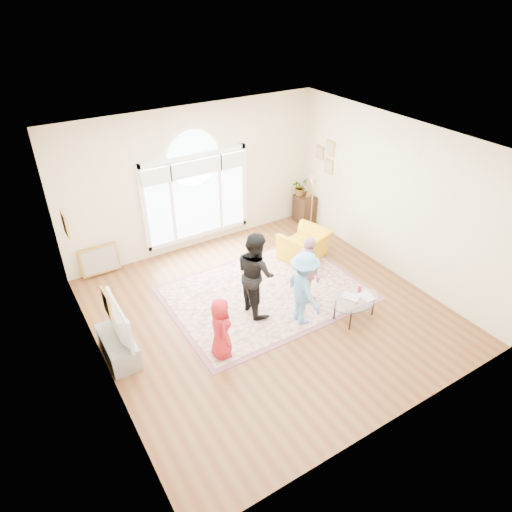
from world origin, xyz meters
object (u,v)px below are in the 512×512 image
area_rug (266,293)px  armchair (305,245)px  tv_console (118,347)px  coffee_table (355,300)px  television (113,322)px

area_rug → armchair: armchair is taller
tv_console → armchair: armchair is taller
coffee_table → television: bearing=154.3°
tv_console → coffee_table: size_ratio=0.91×
area_rug → tv_console: size_ratio=3.60×
area_rug → television: 3.10m
tv_console → television: bearing=0.0°
area_rug → coffee_table: coffee_table is taller
tv_console → coffee_table: 4.20m
tv_console → area_rug: bearing=3.6°
tv_console → coffee_table: coffee_table is taller
armchair → television: bearing=-6.9°
television → tv_console: bearing=-180.0°
television → armchair: size_ratio=1.11×
area_rug → armchair: size_ratio=3.61×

